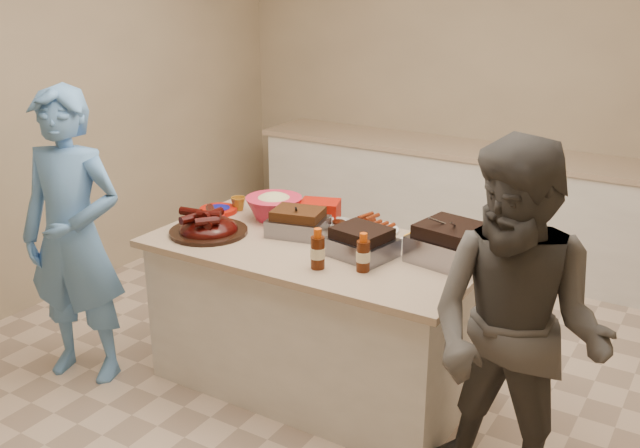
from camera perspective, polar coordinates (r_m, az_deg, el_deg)
The scene contains 19 objects.
room at distance 4.08m, azimuth 0.78°, elevation -12.61°, with size 4.50×5.00×2.70m, color tan, non-canonical shape.
back_counter at distance 5.73m, azimuth 12.14°, elevation 1.57°, with size 3.60×0.64×0.90m, color silver, non-canonical shape.
island at distance 4.09m, azimuth -0.38°, elevation -12.56°, with size 1.75×0.92×0.83m, color silver, non-canonical shape.
rib_platter at distance 3.92m, azimuth -8.89°, elevation -0.75°, with size 0.43×0.43×0.17m, color #3A0805, non-canonical shape.
pulled_pork_tray at distance 3.86m, azimuth -1.76°, elevation -0.85°, with size 0.31×0.23×0.09m, color #47230F.
brisket_tray at distance 3.58m, azimuth 3.33°, elevation -2.53°, with size 0.31×0.25×0.09m, color black.
roasting_pan at distance 3.57m, azimuth 10.22°, elevation -2.88°, with size 0.33×0.33×0.13m, color gray.
coleslaw_bowl at distance 4.11m, azimuth -3.68°, elevation 0.42°, with size 0.32×0.32×0.22m, color #D12441, non-canonical shape.
sausage_plate at distance 3.92m, azimuth 4.35°, elevation -0.55°, with size 0.27×0.27×0.05m, color silver.
mac_cheese_dish at distance 3.69m, azimuth 9.31°, elevation -2.10°, with size 0.31×0.23×0.08m, color #FFAA0E.
bbq_bottle_a at distance 3.43m, azimuth -0.19°, elevation -3.54°, with size 0.07×0.07×0.20m, color #401707.
bbq_bottle_b at distance 3.40m, azimuth 3.44°, elevation -3.76°, with size 0.06×0.06×0.19m, color #401707.
mustard_bottle at distance 4.06m, azimuth -1.91°, elevation 0.20°, with size 0.05×0.05×0.13m, color yellow.
sauce_bowl at distance 3.95m, azimuth 1.49°, elevation -0.38°, with size 0.15×0.05×0.15m, color silver.
plate_stack_large at distance 4.26m, azimuth -8.13°, elevation 0.94°, with size 0.22×0.22×0.03m, color #A61206.
plate_stack_small at distance 4.15m, azimuth -9.00°, elevation 0.39°, with size 0.20×0.20×0.03m, color #A61206.
plastic_cup at distance 4.28m, azimuth -6.53°, elevation 1.11°, with size 0.09×0.08×0.09m, color #996016.
basket_stack at distance 4.10m, azimuth 0.00°, elevation 0.39°, with size 0.22×0.16×0.11m, color #A61206.
guest_blue at distance 4.40m, azimuth -17.93°, elevation -11.09°, with size 0.60×1.64×0.39m, color #5C95D8.
Camera 1 is at (1.76, -2.98, 2.16)m, focal length 40.00 mm.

